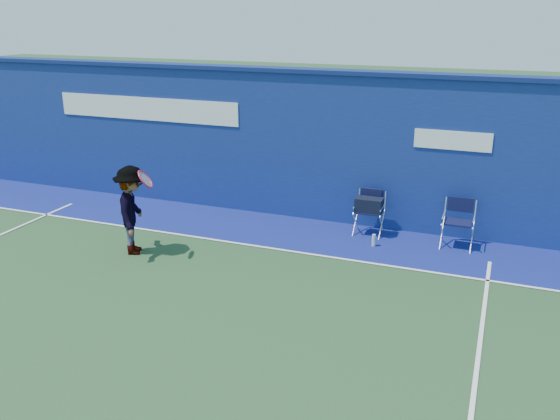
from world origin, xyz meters
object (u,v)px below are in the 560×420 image
at_px(directors_chair_right, 457,233).
at_px(water_bottle, 374,240).
at_px(directors_chair_left, 369,216).
at_px(tennis_player, 133,210).

distance_m(directors_chair_right, water_bottle, 1.54).
xyz_separation_m(directors_chair_right, water_bottle, (-1.44, -0.52, -0.17)).
bearing_deg(water_bottle, directors_chair_left, 112.19).
bearing_deg(tennis_player, water_bottle, 24.79).
bearing_deg(directors_chair_right, directors_chair_left, 177.89).
xyz_separation_m(directors_chair_left, water_bottle, (0.24, -0.58, -0.26)).
xyz_separation_m(directors_chair_right, tennis_player, (-5.41, -2.35, 0.53)).
distance_m(directors_chair_left, water_bottle, 0.67).
bearing_deg(water_bottle, tennis_player, -155.21).
relative_size(directors_chair_right, water_bottle, 3.87).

